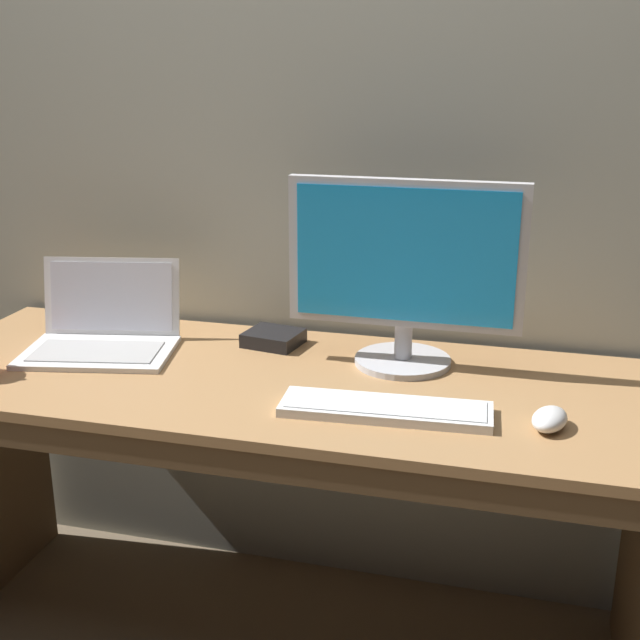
{
  "coord_description": "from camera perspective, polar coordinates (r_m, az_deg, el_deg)",
  "views": [
    {
      "loc": [
        0.54,
        -1.62,
        1.4
      ],
      "look_at": [
        0.11,
        0.0,
        0.86
      ],
      "focal_mm": 46.13,
      "sensor_mm": 36.0,
      "label": 1
    }
  ],
  "objects": [
    {
      "name": "wired_keyboard",
      "position": [
        1.65,
        4.57,
        -6.17
      ],
      "size": [
        0.43,
        0.15,
        0.02
      ],
      "color": "white",
      "rests_on": "desk"
    },
    {
      "name": "desk",
      "position": [
        1.91,
        -3.21,
        -9.62
      ],
      "size": [
        1.69,
        0.65,
        0.72
      ],
      "color": "#A87A4C",
      "rests_on": "ground"
    },
    {
      "name": "external_monitor",
      "position": [
        1.84,
        5.9,
        3.53
      ],
      "size": [
        0.53,
        0.22,
        0.43
      ],
      "color": "#B7B7BC",
      "rests_on": "desk"
    },
    {
      "name": "laptop_white",
      "position": [
        2.06,
        -14.84,
        -0.9
      ],
      "size": [
        0.39,
        0.34,
        0.2
      ],
      "color": "white",
      "rests_on": "desk"
    },
    {
      "name": "computer_mouse",
      "position": [
        1.64,
        15.64,
        -6.64
      ],
      "size": [
        0.09,
        0.12,
        0.04
      ],
      "primitive_type": "ellipsoid",
      "rotation": [
        0.0,
        0.0,
        -0.28
      ],
      "color": "white",
      "rests_on": "desk"
    },
    {
      "name": "external_drive_box",
      "position": [
        2.03,
        -3.25,
        -1.26
      ],
      "size": [
        0.15,
        0.14,
        0.03
      ],
      "primitive_type": "cube",
      "rotation": [
        0.0,
        0.0,
        -0.17
      ],
      "color": "black",
      "rests_on": "desk"
    }
  ]
}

